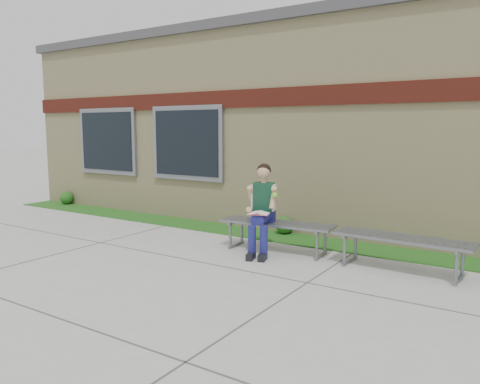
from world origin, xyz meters
The scene contains 8 objects.
ground centered at (0.00, 0.00, 0.00)m, with size 80.00×80.00×0.00m, color #9E9E99.
grass_strip centered at (0.00, 2.60, 0.01)m, with size 16.00×0.80×0.02m, color #275215.
school_building centered at (0.00, 5.99, 2.10)m, with size 16.20×6.22×4.20m.
bench_left centered at (-0.10, 1.70, 0.38)m, with size 1.93×0.70×0.49m.
bench_right centered at (1.90, 1.70, 0.38)m, with size 1.93×0.62×0.50m.
girl centered at (-0.27, 1.49, 0.76)m, with size 0.62×0.91×1.45m.
shrub_west centered at (-7.05, 2.85, 0.19)m, with size 0.34×0.34×0.34m, color #275215.
shrub_mid centered at (-0.56, 2.85, 0.19)m, with size 0.33×0.33×0.33m, color #275215.
Camera 1 is at (3.47, -4.95, 2.01)m, focal length 35.00 mm.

